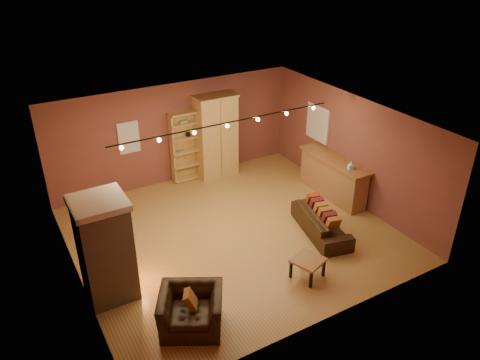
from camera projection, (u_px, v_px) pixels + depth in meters
floor at (233, 234)px, 11.02m from camera, size 7.00×7.00×0.00m
ceiling at (232, 122)px, 9.71m from camera, size 7.00×7.00×0.00m
back_wall at (175, 133)px, 12.85m from camera, size 7.00×0.02×2.80m
left_wall at (70, 225)px, 8.82m from camera, size 0.02×6.50×2.80m
right_wall at (352, 149)px, 11.90m from camera, size 0.02×6.50×2.80m
fireplace at (106, 249)px, 8.72m from camera, size 1.01×0.98×2.12m
back_window at (129, 138)px, 12.20m from camera, size 0.56×0.04×0.86m
bookcase at (184, 145)px, 13.04m from camera, size 0.83×0.32×2.02m
armoire at (216, 136)px, 13.20m from camera, size 1.18×0.67×2.40m
bar_counter at (333, 177)px, 12.38m from camera, size 0.61×2.27×1.09m
tissue_box at (351, 166)px, 11.57m from camera, size 0.15×0.15×0.22m
right_window at (318, 123)px, 12.85m from camera, size 0.05×0.90×1.00m
loveseat at (322, 218)px, 10.88m from camera, size 0.98×1.99×0.78m
armchair at (191, 305)px, 8.22m from camera, size 1.33×1.17×0.97m
coffee_table at (308, 262)px, 9.48m from camera, size 0.74×0.74×0.44m
track_rail at (227, 124)px, 9.92m from camera, size 5.20×0.09×0.13m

